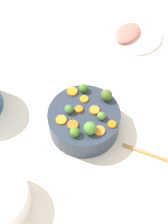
{
  "coord_description": "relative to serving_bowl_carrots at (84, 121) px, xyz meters",
  "views": [
    {
      "loc": [
        0.16,
        -0.59,
        0.99
      ],
      "look_at": [
        -0.03,
        -0.04,
        0.12
      ],
      "focal_mm": 49.98,
      "sensor_mm": 36.0,
      "label": 1
    }
  ],
  "objects": [
    {
      "name": "carrot_slice_6",
      "position": [
        -0.02,
        0.06,
        0.05
      ],
      "size": [
        0.04,
        0.04,
        0.01
      ],
      "primitive_type": "cylinder",
      "rotation": [
        0.0,
        0.0,
        3.57
      ],
      "color": "orange",
      "rests_on": "serving_bowl_carrots"
    },
    {
      "name": "carrot_slice_3",
      "position": [
        -0.07,
        0.07,
        0.05
      ],
      "size": [
        0.05,
        0.05,
        0.01
      ],
      "primitive_type": "cylinder",
      "rotation": [
        0.0,
        0.0,
        3.5
      ],
      "color": "orange",
      "rests_on": "serving_bowl_carrots"
    },
    {
      "name": "brussels_sprout_2",
      "position": [
        0.04,
        -0.06,
        0.07
      ],
      "size": [
        0.04,
        0.04,
        0.04
      ],
      "primitive_type": "sphere",
      "color": "#4F8933",
      "rests_on": "serving_bowl_carrots"
    },
    {
      "name": "carrot_slice_7",
      "position": [
        0.07,
        -0.05,
        0.05
      ],
      "size": [
        0.05,
        0.05,
        0.01
      ],
      "primitive_type": "cylinder",
      "rotation": [
        0.0,
        0.0,
        5.32
      ],
      "color": "orange",
      "rests_on": "serving_bowl_carrots"
    },
    {
      "name": "carrot_slice_5",
      "position": [
        0.1,
        -0.01,
        0.05
      ],
      "size": [
        0.03,
        0.03,
        0.01
      ],
      "primitive_type": "cylinder",
      "rotation": [
        0.0,
        0.0,
        4.57
      ],
      "color": "orange",
      "rests_on": "serving_bowl_carrots"
    },
    {
      "name": "brussels_sprout_3",
      "position": [
        0.06,
        0.0,
        0.06
      ],
      "size": [
        0.03,
        0.03,
        0.03
      ],
      "primitive_type": "sphere",
      "color": "#5D843F",
      "rests_on": "serving_bowl_carrots"
    },
    {
      "name": "carrot_slice_1",
      "position": [
        0.03,
        0.02,
        0.05
      ],
      "size": [
        0.05,
        0.05,
        0.01
      ],
      "primitive_type": "cylinder",
      "rotation": [
        0.0,
        0.0,
        2.21
      ],
      "color": "orange",
      "rests_on": "serving_bowl_carrots"
    },
    {
      "name": "brussels_sprout_5",
      "position": [
        0.05,
        0.09,
        0.06
      ],
      "size": [
        0.04,
        0.04,
        0.04
      ],
      "primitive_type": "sphere",
      "color": "#4B6C27",
      "rests_on": "serving_bowl_carrots"
    },
    {
      "name": "tabletop",
      "position": [
        0.03,
        0.04,
        -0.05
      ],
      "size": [
        2.4,
        2.4,
        0.02
      ],
      "primitive_type": "cube",
      "color": "white",
      "rests_on": "ground"
    },
    {
      "name": "carrot_slice_0",
      "position": [
        -0.06,
        -0.05,
        0.05
      ],
      "size": [
        0.05,
        0.05,
        0.01
      ],
      "primitive_type": "cylinder",
      "rotation": [
        0.0,
        0.0,
        0.44
      ],
      "color": "orange",
      "rests_on": "serving_bowl_carrots"
    },
    {
      "name": "carrot_slice_4",
      "position": [
        -0.02,
        0.01,
        0.05
      ],
      "size": [
        0.03,
        0.03,
        0.01
      ],
      "primitive_type": "cylinder",
      "rotation": [
        0.0,
        0.0,
        4.82
      ],
      "color": "orange",
      "rests_on": "serving_bowl_carrots"
    },
    {
      "name": "brussels_sprout_4",
      "position": [
        -0.03,
        0.09,
        0.06
      ],
      "size": [
        0.03,
        0.03,
        0.03
      ],
      "primitive_type": "sphere",
      "color": "#437F25",
      "rests_on": "serving_bowl_carrots"
    },
    {
      "name": "brussels_sprout_0",
      "position": [
        -0.05,
        -0.01,
        0.06
      ],
      "size": [
        0.03,
        0.03,
        0.03
      ],
      "primitive_type": "sphere",
      "color": "#45803B",
      "rests_on": "serving_bowl_carrots"
    },
    {
      "name": "carrot_slice_2",
      "position": [
        -0.02,
        -0.06,
        0.05
      ],
      "size": [
        0.04,
        0.04,
        0.01
      ],
      "primitive_type": "cylinder",
      "rotation": [
        0.0,
        0.0,
        4.43
      ],
      "color": "orange",
      "rests_on": "serving_bowl_carrots"
    },
    {
      "name": "ham_slice_main",
      "position": [
        0.03,
        0.51,
        -0.02
      ],
      "size": [
        0.13,
        0.17,
        0.03
      ],
      "primitive_type": "ellipsoid",
      "rotation": [
        0.0,
        0.0,
        1.28
      ],
      "color": "#C97468",
      "rests_on": "ham_plate"
    },
    {
      "name": "brussels_sprout_1",
      "position": [
        -0.0,
        -0.09,
        0.06
      ],
      "size": [
        0.03,
        0.03,
        0.03
      ],
      "primitive_type": "sphere",
      "color": "#4D8126",
      "rests_on": "serving_bowl_carrots"
    },
    {
      "name": "ham_plate",
      "position": [
        0.05,
        0.53,
        -0.04
      ],
      "size": [
        0.26,
        0.26,
        0.01
      ],
      "primitive_type": "cylinder",
      "color": "white",
      "rests_on": "tabletop"
    },
    {
      "name": "serving_bowl_carrots",
      "position": [
        0.0,
        0.0,
        0.0
      ],
      "size": [
        0.25,
        0.25,
        0.09
      ],
      "primitive_type": "cylinder",
      "color": "#2B3747",
      "rests_on": "tabletop"
    }
  ]
}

